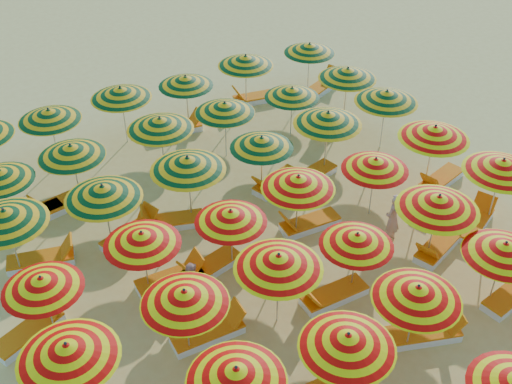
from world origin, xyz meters
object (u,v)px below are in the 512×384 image
umbrella_20 (231,216)px  umbrella_26 (188,163)px  lounger_26 (61,203)px  lounger_19 (440,180)px  umbrella_7 (236,375)px  umbrella_14 (279,262)px  umbrella_31 (71,151)px  umbrella_23 (435,132)px  umbrella_9 (418,293)px  umbrella_35 (348,73)px  lounger_13 (438,247)px  lounger_29 (255,98)px  umbrella_33 (225,108)px  lounger_18 (309,224)px  lounger_11 (209,332)px  umbrella_32 (160,124)px  umbrella_41 (310,48)px  umbrella_28 (328,118)px  umbrella_39 (186,81)px  umbrella_8 (348,341)px  lounger_21 (131,234)px  umbrella_16 (438,203)px  lounger_20 (43,259)px  lounger_16 (171,279)px  lounger_17 (209,267)px  umbrella_40 (246,61)px  umbrella_37 (49,115)px  lounger_10 (512,295)px  umbrella_27 (262,142)px  lounger_23 (276,182)px  umbrella_21 (298,182)px  lounger_25 (32,217)px  umbrella_18 (42,283)px  umbrella_22 (375,164)px  umbrella_25 (103,192)px  lounger_12 (333,295)px  lounger_9 (425,333)px  umbrella_10 (504,249)px  umbrella_24 (5,217)px  umbrella_34 (292,92)px  umbrella_29 (387,96)px  lounger_22 (172,221)px  lounger_30 (323,86)px  umbrella_19 (142,238)px  lounger_14 (475,223)px  umbrella_12 (67,351)px  umbrella_15 (357,239)px  umbrella_30 (0,175)px  umbrella_38 (121,93)px

umbrella_20 → umbrella_26: (-0.06, 2.30, 0.24)m
lounger_26 → lounger_19: bearing=145.7°
umbrella_7 → umbrella_14: umbrella_14 is taller
umbrella_31 → umbrella_23: bearing=-26.2°
umbrella_9 → umbrella_35: bearing=61.4°
lounger_13 → lounger_29: (-0.02, 9.69, 0.00)m
umbrella_33 → lounger_18: (0.25, -4.43, -1.63)m
umbrella_26 → lounger_11: 4.74m
umbrella_32 → umbrella_41: size_ratio=0.95×
umbrella_28 → umbrella_39: size_ratio=1.15×
umbrella_8 → lounger_21: size_ratio=1.30×
umbrella_14 → umbrella_23: (6.75, 2.32, 0.04)m
umbrella_16 → lounger_18: 3.78m
umbrella_7 → lounger_20: size_ratio=1.13×
lounger_16 → lounger_19: size_ratio=0.96×
lounger_11 → lounger_17: 2.18m
umbrella_40 → lounger_18: (-1.91, -6.93, -1.70)m
lounger_17 → umbrella_37: bearing=-87.8°
lounger_10 → lounger_20: 11.97m
umbrella_27 → lounger_23: size_ratio=1.21×
umbrella_21 → umbrella_27: size_ratio=0.95×
umbrella_9 → lounger_25: bearing=124.5°
umbrella_18 → umbrella_33: (7.02, 4.70, 0.10)m
umbrella_22 → umbrella_31: umbrella_31 is taller
umbrella_25 → umbrella_14: bearing=-60.9°
umbrella_25 → lounger_19: (9.74, -2.28, -1.73)m
umbrella_20 → lounger_11: umbrella_20 is taller
umbrella_7 → lounger_12: size_ratio=1.18×
umbrella_14 → lounger_21: 5.24m
umbrella_32 → umbrella_33: size_ratio=0.99×
umbrella_9 → umbrella_32: (-1.94, 9.10, 0.06)m
umbrella_23 → lounger_9: size_ratio=1.20×
umbrella_10 → umbrella_28: (-0.21, 6.69, 0.16)m
umbrella_41 → umbrella_7: bearing=-129.4°
umbrella_16 → umbrella_24: size_ratio=0.95×
umbrella_34 → umbrella_37: 7.69m
lounger_13 → umbrella_18: bearing=-32.4°
lounger_21 → umbrella_29: bearing=-18.3°
lounger_22 → lounger_30: same height
lounger_12 → umbrella_19: bearing=-32.9°
umbrella_10 → lounger_14: bearing=51.1°
lounger_19 → lounger_11: bearing=-2.9°
umbrella_9 → umbrella_12: bearing=162.5°
umbrella_24 → lounger_30: 13.47m
lounger_19 → umbrella_21: bearing=-16.5°
umbrella_10 → umbrella_35: bearing=76.1°
umbrella_15 → umbrella_30: 9.65m
umbrella_15 → umbrella_38: umbrella_38 is taller
umbrella_26 → lounger_30: bearing=30.6°
umbrella_32 → lounger_25: bearing=-177.3°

